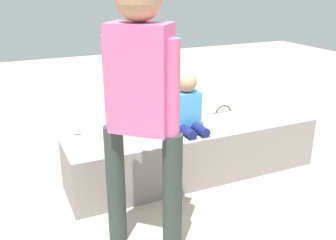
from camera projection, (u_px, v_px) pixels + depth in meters
name	position (u px, v px, depth m)	size (l,w,h in m)	color
ground_plane	(194.00, 175.00, 3.39)	(12.00, 12.00, 0.00)	#A99D88
concrete_ledge	(195.00, 152.00, 3.31)	(2.18, 0.52, 0.44)	gray
child_seated	(187.00, 106.00, 3.13)	(0.28, 0.32, 0.48)	navy
adult_standing	(141.00, 97.00, 2.16)	(0.39, 0.38, 1.66)	#2D3634
cake_plate	(166.00, 135.00, 3.03)	(0.22, 0.22, 0.07)	white
gift_bag	(159.00, 111.00, 4.56)	(0.20, 0.10, 0.35)	#4C99E0
railing_post	(171.00, 82.00, 4.99)	(0.36, 0.36, 1.02)	black
water_bottle_near_gift	(149.00, 129.00, 4.19)	(0.07, 0.07, 0.20)	silver
cake_box_white	(76.00, 142.00, 3.95)	(0.26, 0.31, 0.10)	white
handbag_black_leather	(223.00, 125.00, 4.19)	(0.27, 0.14, 0.36)	black
handbag_brown_canvas	(80.00, 156.00, 3.49)	(0.33, 0.10, 0.34)	brown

